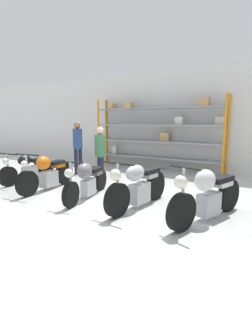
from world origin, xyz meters
TOP-DOWN VIEW (x-y plane):
  - ground_plane at (0.00, 0.00)m, footprint 30.00×30.00m
  - back_wall at (0.00, 4.50)m, footprint 30.00×0.08m
  - shelving_rack at (-0.91, 4.13)m, footprint 5.04×0.63m
  - motorcycle_black at (-3.36, 0.24)m, footprint 0.67×2.02m
  - motorcycle_orange at (-2.12, -0.13)m, footprint 0.73×2.04m
  - motorcycle_grey at (-0.72, -0.18)m, footprint 0.70×2.04m
  - motorcycle_silver at (0.64, -0.16)m, footprint 0.70×2.09m
  - motorcycle_white at (2.06, -0.14)m, footprint 0.89×2.14m
  - person_browsing at (-2.87, 1.94)m, footprint 0.39×0.39m
  - person_near_rack at (-1.34, 1.18)m, footprint 0.44×0.44m

SIDE VIEW (x-z plane):
  - ground_plane at x=0.00m, z-range 0.00..0.00m
  - motorcycle_black at x=-3.36m, z-range -0.06..0.86m
  - motorcycle_orange at x=-2.12m, z-range -0.08..0.94m
  - motorcycle_grey at x=-0.72m, z-range -0.04..0.94m
  - motorcycle_silver at x=0.64m, z-range -0.06..0.98m
  - motorcycle_white at x=2.06m, z-range -0.06..1.02m
  - person_near_rack at x=-1.34m, z-range 0.14..1.78m
  - person_browsing at x=-2.87m, z-range 0.17..1.95m
  - shelving_rack at x=-0.91m, z-range 0.10..2.77m
  - back_wall at x=0.00m, z-range 0.00..3.60m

